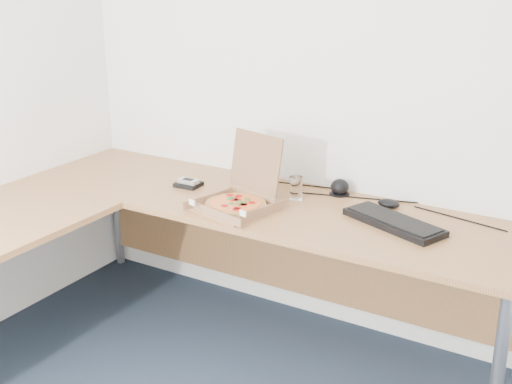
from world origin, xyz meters
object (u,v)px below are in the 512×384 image
Objects in this scene: pizza_box at (238,200)px; drinking_glass at (296,188)px; desk at (150,222)px; wallet at (188,184)px; keyboard at (394,222)px.

pizza_box reaches higher than drinking_glass.
wallet is at bearing 102.72° from desk.
wallet is at bearing 174.93° from pizza_box.
wallet is (-1.07, -0.03, -0.00)m from keyboard.
drinking_glass reaches higher than keyboard.
pizza_box reaches higher than keyboard.
keyboard is at bearing -1.37° from wallet.
desk is 6.90× the size of pizza_box.
wallet is (-0.10, 0.43, 0.04)m from desk.
pizza_box reaches higher than wallet.
desk is 20.35× the size of wallet.
keyboard is (0.98, 0.46, 0.04)m from desk.
pizza_box is at bearing 45.43° from desk.
pizza_box is at bearing -22.56° from wallet.
pizza_box is (0.29, 0.29, 0.07)m from desk.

